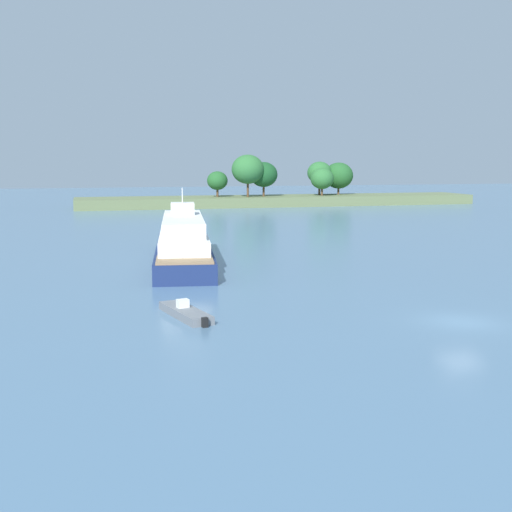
{
  "coord_description": "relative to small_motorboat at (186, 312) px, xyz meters",
  "views": [
    {
      "loc": [
        -20.79,
        -32.66,
        9.18
      ],
      "look_at": [
        -6.84,
        20.56,
        1.2
      ],
      "focal_mm": 46.24,
      "sensor_mm": 36.0,
      "label": 1
    }
  ],
  "objects": [
    {
      "name": "small_motorboat",
      "position": [
        0.0,
        0.0,
        0.0
      ],
      "size": [
        2.58,
        5.7,
        0.98
      ],
      "color": "slate",
      "rests_on": "ground"
    },
    {
      "name": "white_riverboat",
      "position": [
        2.99,
        20.86,
        1.54
      ],
      "size": [
        7.91,
        23.39,
        6.67
      ],
      "color": "navy",
      "rests_on": "ground"
    },
    {
      "name": "treeline_island",
      "position": [
        34.43,
        92.72,
        2.44
      ],
      "size": [
        82.43,
        12.12,
        10.37
      ],
      "color": "#66754C",
      "rests_on": "ground"
    },
    {
      "name": "channel_buoy_red",
      "position": [
        5.4,
        37.15,
        0.55
      ],
      "size": [
        0.7,
        0.7,
        1.9
      ],
      "color": "red",
      "rests_on": "ground"
    },
    {
      "name": "ground_plane",
      "position": [
        15.16,
        -5.29,
        -0.26
      ],
      "size": [
        400.0,
        400.0,
        0.0
      ],
      "primitive_type": "plane",
      "color": "slate"
    }
  ]
}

